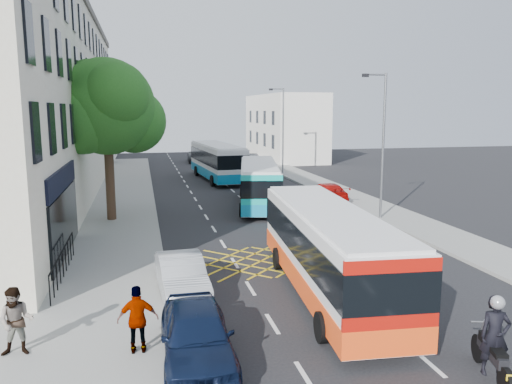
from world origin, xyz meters
TOP-DOWN VIEW (x-y plane):
  - ground at (0.00, 0.00)m, footprint 120.00×120.00m
  - pavement_left at (-8.50, 15.00)m, footprint 5.00×70.00m
  - pavement_right at (7.50, 15.00)m, footprint 3.00×70.00m
  - terrace_main at (-14.00, 24.49)m, footprint 8.30×45.00m
  - terrace_far at (-14.00, 55.00)m, footprint 8.00×20.00m
  - building_right at (11.00, 48.00)m, footprint 6.00×18.00m
  - street_tree at (-8.51, 14.97)m, footprint 6.30×5.70m
  - lamp_near at (6.20, 12.00)m, footprint 1.45×0.15m
  - lamp_far at (6.20, 32.00)m, footprint 1.45×0.15m
  - railings at (-9.70, 5.30)m, footprint 0.08×5.60m
  - bus_near at (-0.74, 1.94)m, footprint 3.24×10.61m
  - bus_mid at (0.59, 17.66)m, footprint 4.29×10.27m
  - bus_far at (-0.23, 30.33)m, footprint 3.53×11.46m
  - motorbike at (0.98, -4.10)m, footprint 0.90×2.26m
  - parked_car_blue at (-5.60, -1.75)m, footprint 1.82×4.33m
  - parked_car_silver at (-5.60, 2.84)m, footprint 1.69×4.25m
  - red_hatchback at (5.40, 18.06)m, footprint 1.81×4.45m
  - distant_car_grey at (-0.18, 45.58)m, footprint 2.72×5.37m
  - distant_car_silver at (5.50, 41.50)m, footprint 2.16×4.27m
  - pedestrian_near at (-9.94, -0.64)m, footprint 0.88×0.70m
  - pedestrian_far at (-7.00, -1.18)m, footprint 1.03×0.45m

SIDE VIEW (x-z plane):
  - ground at x=0.00m, z-range 0.00..0.00m
  - pavement_left at x=-8.50m, z-range 0.00..0.15m
  - pavement_right at x=7.50m, z-range 0.00..0.15m
  - red_hatchback at x=5.40m, z-range 0.00..1.29m
  - parked_car_silver at x=-5.60m, z-range 0.00..1.37m
  - distant_car_silver at x=5.50m, z-range 0.00..1.39m
  - railings at x=-9.70m, z-range 0.15..1.29m
  - distant_car_grey at x=-0.18m, z-range 0.00..1.46m
  - parked_car_blue at x=-5.60m, z-range 0.00..1.46m
  - motorbike at x=0.98m, z-range -0.06..2.00m
  - pedestrian_far at x=-7.00m, z-range 0.15..1.89m
  - pedestrian_near at x=-9.94m, z-range 0.15..1.90m
  - bus_mid at x=0.59m, z-range 0.07..2.89m
  - bus_near at x=-0.74m, z-range 0.08..3.01m
  - bus_far at x=-0.23m, z-range 0.08..3.26m
  - building_right at x=11.00m, z-range 0.00..8.00m
  - lamp_near at x=6.20m, z-range 0.62..8.62m
  - lamp_far at x=6.20m, z-range 0.62..8.62m
  - terrace_far at x=-14.00m, z-range 0.00..10.00m
  - street_tree at x=-8.51m, z-range 1.89..10.69m
  - terrace_main at x=-14.00m, z-range 0.01..13.51m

